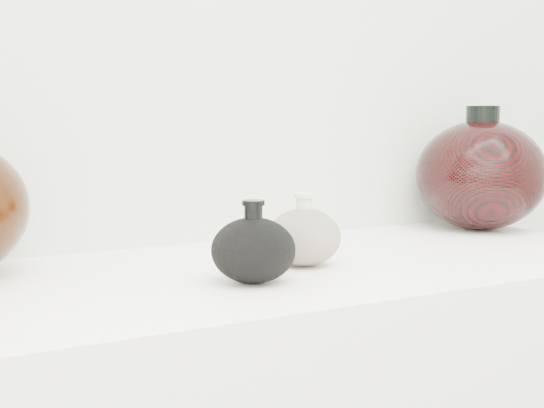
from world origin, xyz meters
TOP-DOWN VIEW (x-y plane):
  - black_gourd_vase at (-0.09, 0.87)m, footprint 0.14×0.14m
  - cream_gourd_vase at (0.03, 0.93)m, footprint 0.14×0.14m
  - right_round_pot at (0.52, 1.08)m, footprint 0.30×0.30m

SIDE VIEW (x-z plane):
  - cream_gourd_vase at x=0.03m, z-range 0.89..1.00m
  - black_gourd_vase at x=-0.09m, z-range 0.89..1.00m
  - right_round_pot at x=0.52m, z-range 0.89..1.13m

